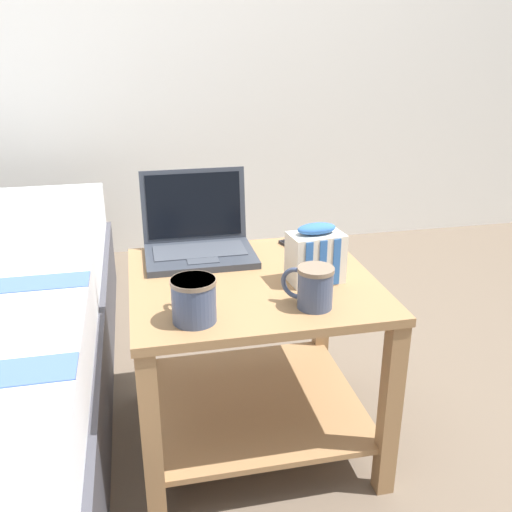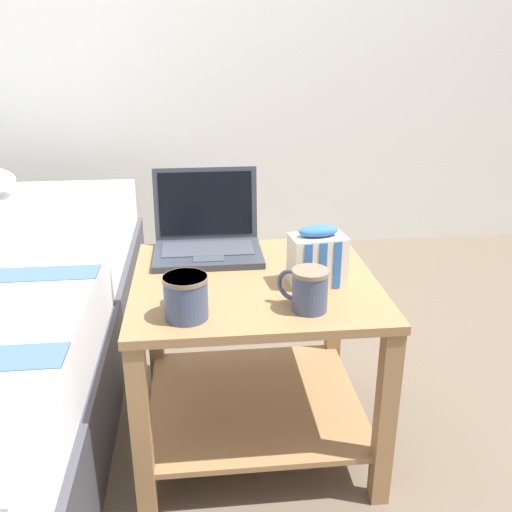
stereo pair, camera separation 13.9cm
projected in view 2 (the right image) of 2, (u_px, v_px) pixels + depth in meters
ground_plane at (254, 437)px, 1.64m from camera, size 8.00×8.00×0.00m
bedside_table at (254, 339)px, 1.53m from camera, size 0.62×0.58×0.50m
laptop at (207, 237)px, 1.62m from camera, size 0.30×0.24×0.23m
mug_front_left at (185, 294)px, 1.25m from camera, size 0.10×0.14×0.10m
mug_front_right at (308, 288)px, 1.28m from camera, size 0.11×0.10×0.10m
snack_bag at (317, 258)px, 1.41m from camera, size 0.14×0.10×0.15m
cell_phone at (314, 249)px, 1.64m from camera, size 0.12×0.17×0.01m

